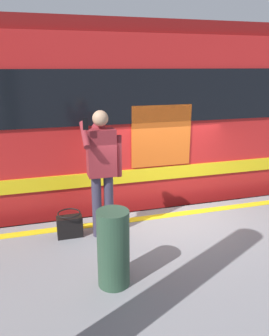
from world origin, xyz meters
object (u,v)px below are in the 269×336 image
at_px(train_carriage, 49,114).
at_px(passenger, 102,164).
at_px(trash_bin, 113,248).
at_px(handbag, 70,225).

xyz_separation_m(train_carriage, passenger, (-0.59, 2.48, -0.40)).
bearing_deg(trash_bin, train_carriage, -82.76).
relative_size(passenger, trash_bin, 2.03).
bearing_deg(handbag, trash_bin, 106.21).
distance_m(handbag, trash_bin, 1.38).
distance_m(train_carriage, passenger, 2.58).
distance_m(train_carriage, trash_bin, 3.87).
xyz_separation_m(train_carriage, trash_bin, (-0.47, 3.69, -1.05)).
bearing_deg(passenger, handbag, -9.50).
distance_m(passenger, handbag, 1.06).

